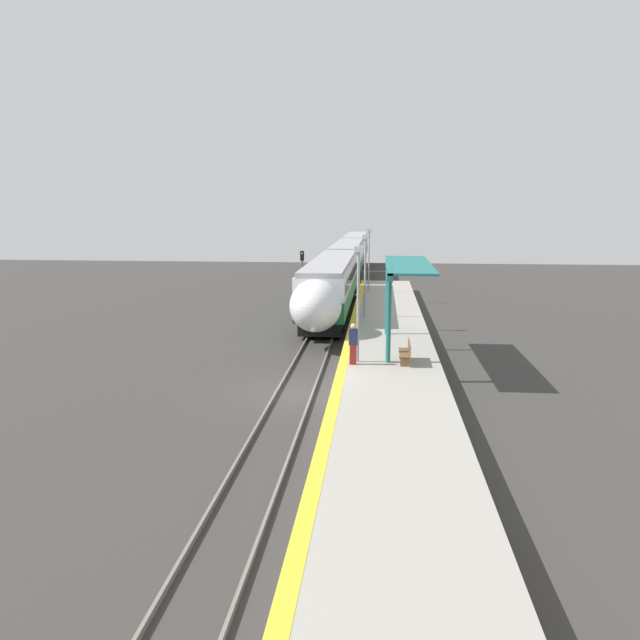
{
  "coord_description": "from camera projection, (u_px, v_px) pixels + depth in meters",
  "views": [
    {
      "loc": [
        3.28,
        -23.69,
        7.26
      ],
      "look_at": [
        0.56,
        4.35,
        2.18
      ],
      "focal_mm": 35.0,
      "sensor_mm": 36.0,
      "label": 1
    }
  ],
  "objects": [
    {
      "name": "train",
      "position": [
        347.0,
        260.0,
        60.79
      ],
      "size": [
        2.83,
        62.25,
        3.84
      ],
      "color": "black",
      "rests_on": "ground_plane"
    },
    {
      "name": "person_waiting",
      "position": [
        353.0,
        343.0,
        25.75
      ],
      "size": [
        0.36,
        0.23,
        1.72
      ],
      "color": "maroon",
      "rests_on": "platform_right"
    },
    {
      "name": "rail_right",
      "position": [
        313.0,
        392.0,
        24.73
      ],
      "size": [
        0.08,
        90.0,
        0.15
      ],
      "primitive_type": "cube",
      "color": "slate",
      "rests_on": "ground_plane"
    },
    {
      "name": "platform_bench",
      "position": [
        406.0,
        352.0,
        26.09
      ],
      "size": [
        0.44,
        1.76,
        0.89
      ],
      "color": "brown",
      "rests_on": "platform_right"
    },
    {
      "name": "rail_left",
      "position": [
        278.0,
        391.0,
        24.86
      ],
      "size": [
        0.08,
        90.0,
        0.15
      ],
      "primitive_type": "cube",
      "color": "slate",
      "rests_on": "ground_plane"
    },
    {
      "name": "platform_right",
      "position": [
        390.0,
        385.0,
        24.38
      ],
      "size": [
        4.27,
        64.0,
        0.86
      ],
      "color": "#9E998E",
      "rests_on": "ground_plane"
    },
    {
      "name": "ground_plane",
      "position": [
        295.0,
        393.0,
        24.81
      ],
      "size": [
        120.0,
        120.0,
        0.0
      ],
      "primitive_type": "plane",
      "color": "#383533"
    },
    {
      "name": "lamppost_near",
      "position": [
        358.0,
        296.0,
        25.87
      ],
      "size": [
        0.36,
        0.2,
        4.87
      ],
      "color": "#9E9EA3",
      "rests_on": "platform_right"
    },
    {
      "name": "station_canopy",
      "position": [
        401.0,
        270.0,
        28.53
      ],
      "size": [
        2.02,
        9.07,
        3.92
      ],
      "color": "#1E6B66",
      "rests_on": "platform_right"
    },
    {
      "name": "lamppost_mid",
      "position": [
        365.0,
        270.0,
        36.83
      ],
      "size": [
        0.36,
        0.2,
        4.87
      ],
      "color": "#9E9EA3",
      "rests_on": "platform_right"
    },
    {
      "name": "lamppost_far",
      "position": [
        369.0,
        255.0,
        47.78
      ],
      "size": [
        0.36,
        0.2,
        4.87
      ],
      "color": "#9E9EA3",
      "rests_on": "platform_right"
    },
    {
      "name": "railway_signal",
      "position": [
        302.0,
        273.0,
        46.04
      ],
      "size": [
        0.28,
        0.28,
        4.14
      ],
      "color": "#59595E",
      "rests_on": "ground_plane"
    }
  ]
}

